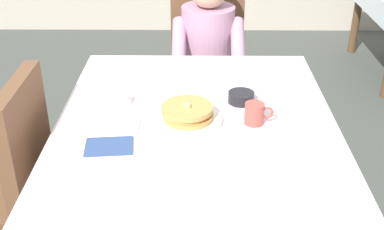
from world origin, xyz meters
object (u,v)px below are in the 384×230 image
(cup_coffee, at_px, (255,114))
(knife_right_of_plate, at_px, (236,124))
(bowl_butter, at_px, (242,97))
(spoon_near_edge, at_px, (185,163))
(chair_diner, at_px, (207,62))
(breakfast_stack, at_px, (188,112))
(plate_breakfast, at_px, (187,120))
(fork_left_of_plate, at_px, (138,123))
(syrup_pitcher, at_px, (124,96))
(diner_person, at_px, (208,50))
(chair_left_side, at_px, (7,172))
(dining_table_main, at_px, (197,148))

(cup_coffee, xyz_separation_m, knife_right_of_plate, (-0.08, -0.01, -0.04))
(bowl_butter, bearing_deg, spoon_near_edge, -116.21)
(chair_diner, bearing_deg, breakfast_stack, 84.90)
(plate_breakfast, bearing_deg, cup_coffee, -2.05)
(breakfast_stack, distance_m, spoon_near_edge, 0.30)
(fork_left_of_plate, height_order, knife_right_of_plate, same)
(syrup_pitcher, xyz_separation_m, spoon_near_edge, (0.26, -0.44, -0.04))
(breakfast_stack, height_order, cup_coffee, cup_coffee)
(diner_person, height_order, chair_left_side, diner_person)
(dining_table_main, xyz_separation_m, syrup_pitcher, (-0.30, 0.20, 0.13))
(fork_left_of_plate, bearing_deg, plate_breakfast, -83.04)
(plate_breakfast, xyz_separation_m, fork_left_of_plate, (-0.19, -0.02, -0.01))
(plate_breakfast, distance_m, bowl_butter, 0.28)
(chair_diner, height_order, knife_right_of_plate, chair_diner)
(spoon_near_edge, bearing_deg, chair_diner, 89.06)
(dining_table_main, xyz_separation_m, plate_breakfast, (-0.04, 0.05, 0.10))
(bowl_butter, distance_m, fork_left_of_plate, 0.46)
(dining_table_main, xyz_separation_m, spoon_near_edge, (-0.04, -0.24, 0.09))
(chair_diner, xyz_separation_m, diner_person, (0.00, -0.16, 0.14))
(fork_left_of_plate, bearing_deg, breakfast_stack, -82.19)
(chair_diner, distance_m, diner_person, 0.21)
(breakfast_stack, bearing_deg, fork_left_of_plate, -173.14)
(dining_table_main, xyz_separation_m, chair_diner, (0.06, 1.17, -0.12))
(syrup_pitcher, bearing_deg, dining_table_main, -33.77)
(knife_right_of_plate, bearing_deg, chair_left_side, 92.20)
(dining_table_main, distance_m, syrup_pitcher, 0.39)
(bowl_butter, height_order, syrup_pitcher, syrup_pitcher)
(chair_left_side, height_order, bowl_butter, chair_left_side)
(breakfast_stack, distance_m, cup_coffee, 0.26)
(chair_diner, height_order, spoon_near_edge, chair_diner)
(cup_coffee, relative_size, syrup_pitcher, 1.41)
(dining_table_main, xyz_separation_m, bowl_butter, (0.19, 0.23, 0.11))
(spoon_near_edge, bearing_deg, breakfast_stack, 92.55)
(dining_table_main, height_order, cup_coffee, cup_coffee)
(plate_breakfast, bearing_deg, chair_left_side, -175.82)
(syrup_pitcher, bearing_deg, cup_coffee, -16.74)
(bowl_butter, bearing_deg, plate_breakfast, -142.90)
(cup_coffee, relative_size, knife_right_of_plate, 0.57)
(diner_person, relative_size, fork_left_of_plate, 6.22)
(dining_table_main, distance_m, breakfast_stack, 0.15)
(diner_person, distance_m, bowl_butter, 0.80)
(plate_breakfast, bearing_deg, breakfast_stack, 55.55)
(diner_person, distance_m, fork_left_of_plate, 1.03)
(diner_person, xyz_separation_m, bowl_butter, (0.13, -0.79, 0.09))
(chair_left_side, height_order, fork_left_of_plate, chair_left_side)
(dining_table_main, distance_m, spoon_near_edge, 0.26)
(dining_table_main, bearing_deg, bowl_butter, 50.10)
(plate_breakfast, bearing_deg, diner_person, 83.97)
(chair_left_side, distance_m, cup_coffee, 1.03)
(bowl_butter, bearing_deg, fork_left_of_plate, -155.32)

